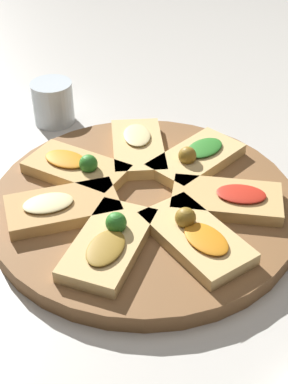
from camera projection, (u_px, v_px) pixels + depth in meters
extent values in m
plane|color=beige|center=(144.00, 211.00, 0.78)|extent=(3.00, 3.00, 0.00)
cylinder|color=brown|center=(144.00, 204.00, 0.77)|extent=(0.44, 0.44, 0.03)
cube|color=#DBB775|center=(196.00, 237.00, 0.68)|extent=(0.15, 0.17, 0.02)
ellipsoid|color=orange|center=(206.00, 239.00, 0.66)|extent=(0.07, 0.08, 0.01)
sphere|color=olive|center=(185.00, 218.00, 0.69)|extent=(0.03, 0.03, 0.03)
cube|color=tan|center=(227.00, 199.00, 0.74)|extent=(0.11, 0.17, 0.02)
ellipsoid|color=red|center=(241.00, 194.00, 0.73)|extent=(0.06, 0.08, 0.01)
cube|color=#DBB775|center=(196.00, 159.00, 0.82)|extent=(0.17, 0.13, 0.02)
ellipsoid|color=#2D7A28|center=(205.00, 148.00, 0.83)|extent=(0.08, 0.07, 0.01)
sphere|color=olive|center=(187.00, 156.00, 0.80)|extent=(0.03, 0.03, 0.03)
cube|color=#DBB775|center=(138.00, 148.00, 0.85)|extent=(0.17, 0.14, 0.02)
ellipsoid|color=beige|center=(137.00, 135.00, 0.86)|extent=(0.08, 0.07, 0.01)
cube|color=tan|center=(77.00, 169.00, 0.80)|extent=(0.10, 0.16, 0.02)
ellipsoid|color=orange|center=(66.00, 159.00, 0.80)|extent=(0.05, 0.07, 0.01)
sphere|color=#2D7A28|center=(88.00, 164.00, 0.78)|extent=(0.03, 0.03, 0.03)
cube|color=tan|center=(63.00, 207.00, 0.73)|extent=(0.16, 0.17, 0.02)
ellipsoid|color=beige|center=(48.00, 203.00, 0.72)|extent=(0.08, 0.08, 0.01)
cube|color=#DBB775|center=(112.00, 245.00, 0.67)|extent=(0.15, 0.08, 0.02)
ellipsoid|color=olive|center=(106.00, 247.00, 0.65)|extent=(0.07, 0.05, 0.01)
sphere|color=#2D7A28|center=(119.00, 223.00, 0.68)|extent=(0.03, 0.03, 0.03)
cylinder|color=silver|center=(53.00, 103.00, 0.96)|extent=(0.07, 0.07, 0.08)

